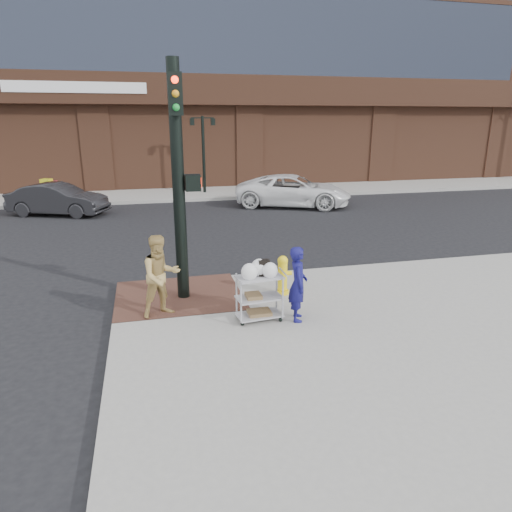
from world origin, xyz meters
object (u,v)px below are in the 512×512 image
object	(u,v)px
utility_cart	(259,294)
fire_hydrant	(283,274)
woman_blue	(298,284)
pedestrian_tan	(161,276)
traffic_signal_pole	(179,177)
sedan_dark	(58,199)
minivan_white	(293,191)
lamp_post	(203,146)

from	to	relation	value
utility_cart	fire_hydrant	distance (m)	1.53
woman_blue	pedestrian_tan	xyz separation A→B (m)	(-2.59, 0.86, 0.09)
woman_blue	traffic_signal_pole	bearing A→B (deg)	63.93
sedan_dark	utility_cart	xyz separation A→B (m)	(5.71, -12.82, 0.02)
pedestrian_tan	fire_hydrant	size ratio (longest dim) A/B	1.85
woman_blue	minivan_white	world-z (taller)	woman_blue
pedestrian_tan	fire_hydrant	world-z (taller)	pedestrian_tan
lamp_post	pedestrian_tan	bearing A→B (deg)	-100.56
traffic_signal_pole	woman_blue	size ratio (longest dim) A/B	3.33
sedan_dark	woman_blue	bearing A→B (deg)	-131.70
lamp_post	traffic_signal_pole	xyz separation A→B (m)	(-2.48, -15.23, 0.21)
sedan_dark	minivan_white	size ratio (longest dim) A/B	0.78
lamp_post	fire_hydrant	world-z (taller)	lamp_post
woman_blue	utility_cart	distance (m)	0.78
pedestrian_tan	minivan_white	bearing A→B (deg)	40.55
woman_blue	fire_hydrant	distance (m)	1.44
lamp_post	fire_hydrant	bearing A→B (deg)	-91.07
traffic_signal_pole	pedestrian_tan	distance (m)	2.11
pedestrian_tan	minivan_white	xyz separation A→B (m)	(6.64, 11.69, -0.24)
lamp_post	woman_blue	distance (m)	17.05
sedan_dark	utility_cart	bearing A→B (deg)	-134.13
lamp_post	minivan_white	world-z (taller)	lamp_post
utility_cart	fire_hydrant	size ratio (longest dim) A/B	1.36
traffic_signal_pole	fire_hydrant	distance (m)	3.13
traffic_signal_pole	sedan_dark	distance (m)	12.26
woman_blue	sedan_dark	size ratio (longest dim) A/B	0.36
traffic_signal_pole	sedan_dark	xyz separation A→B (m)	(-4.38, 11.24, -2.15)
traffic_signal_pole	utility_cart	bearing A→B (deg)	-49.95
woman_blue	pedestrian_tan	world-z (taller)	pedestrian_tan
traffic_signal_pole	woman_blue	world-z (taller)	traffic_signal_pole
woman_blue	fire_hydrant	size ratio (longest dim) A/B	1.66
utility_cart	fire_hydrant	world-z (taller)	utility_cart
pedestrian_tan	fire_hydrant	distance (m)	2.79
lamp_post	woman_blue	world-z (taller)	lamp_post
lamp_post	minivan_white	size ratio (longest dim) A/B	0.75
lamp_post	traffic_signal_pole	world-z (taller)	traffic_signal_pole
sedan_dark	minivan_white	xyz separation A→B (m)	(10.49, -0.42, 0.06)
minivan_white	fire_hydrant	world-z (taller)	minivan_white
woman_blue	lamp_post	bearing A→B (deg)	12.47
lamp_post	pedestrian_tan	distance (m)	16.46
sedan_dark	utility_cart	world-z (taller)	utility_cart
lamp_post	fire_hydrant	xyz separation A→B (m)	(-0.29, -15.55, -2.01)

